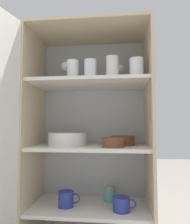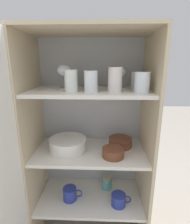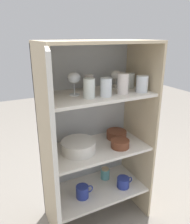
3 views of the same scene
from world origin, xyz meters
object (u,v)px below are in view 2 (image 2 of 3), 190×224
(coffee_mug_primary, at_px, (119,200))
(storage_jar, at_px, (107,183))
(mixing_bowl_large, at_px, (120,142))
(serving_bowl_small, at_px, (113,152))
(plate_stack_white, at_px, (68,144))

(coffee_mug_primary, xyz_separation_m, storage_jar, (-0.08, 0.16, 0.01))
(mixing_bowl_large, bearing_deg, serving_bowl_small, -111.95)
(plate_stack_white, xyz_separation_m, mixing_bowl_large, (0.35, 0.07, -0.01))
(plate_stack_white, relative_size, storage_jar, 2.56)
(storage_jar, bearing_deg, mixing_bowl_large, -11.70)
(serving_bowl_small, xyz_separation_m, storage_jar, (-0.03, 0.16, -0.35))
(mixing_bowl_large, relative_size, coffee_mug_primary, 1.18)
(mixing_bowl_large, bearing_deg, coffee_mug_primary, -94.18)
(coffee_mug_primary, relative_size, storage_jar, 1.42)
(plate_stack_white, bearing_deg, coffee_mug_primary, -12.43)
(plate_stack_white, xyz_separation_m, storage_jar, (0.26, 0.08, -0.36))
(plate_stack_white, height_order, mixing_bowl_large, plate_stack_white)
(coffee_mug_primary, bearing_deg, storage_jar, 115.35)
(serving_bowl_small, bearing_deg, coffee_mug_primary, 1.34)
(plate_stack_white, distance_m, storage_jar, 0.45)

